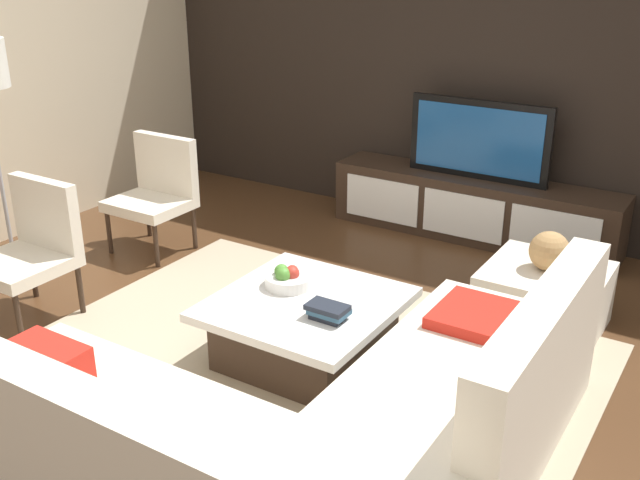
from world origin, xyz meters
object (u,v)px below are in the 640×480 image
(book_stack, at_px, (328,311))
(fruit_bowl, at_px, (288,278))
(decorative_ball, at_px, (549,251))
(media_console, at_px, (473,208))
(accent_chair_far, at_px, (157,187))
(accent_chair_near, at_px, (32,243))
(coffee_table, at_px, (306,328))
(ottoman, at_px, (543,299))
(sectional_couch, at_px, (302,440))
(television, at_px, (479,140))

(book_stack, bearing_deg, fruit_bowl, 151.62)
(decorative_ball, bearing_deg, fruit_bowl, -140.82)
(media_console, relative_size, accent_chair_far, 2.66)
(fruit_bowl, relative_size, book_stack, 1.28)
(accent_chair_near, bearing_deg, fruit_bowl, 8.56)
(coffee_table, relative_size, accent_chair_near, 1.14)
(ottoman, height_order, decorative_ball, decorative_ball)
(coffee_table, bearing_deg, sectional_couch, -57.49)
(ottoman, bearing_deg, television, 127.55)
(sectional_couch, relative_size, coffee_table, 2.39)
(sectional_couch, distance_m, accent_chair_far, 3.05)
(accent_chair_far, bearing_deg, media_console, 45.21)
(book_stack, bearing_deg, television, 92.88)
(decorative_ball, relative_size, book_stack, 1.10)
(accent_chair_near, xyz_separation_m, accent_chair_far, (-0.12, 1.24, 0.01))
(sectional_couch, xyz_separation_m, book_stack, (-0.39, 0.83, 0.13))
(accent_chair_near, xyz_separation_m, book_stack, (1.98, 0.31, -0.06))
(coffee_table, distance_m, book_stack, 0.34)
(coffee_table, bearing_deg, accent_chair_far, 156.82)
(accent_chair_far, distance_m, decorative_ball, 2.93)
(coffee_table, height_order, decorative_ball, decorative_ball)
(coffee_table, height_order, book_stack, book_stack)
(coffee_table, relative_size, ottoman, 1.42)
(media_console, xyz_separation_m, ottoman, (0.93, -1.21, -0.05))
(ottoman, bearing_deg, fruit_bowl, -140.82)
(ottoman, distance_m, accent_chair_far, 2.94)
(decorative_ball, bearing_deg, media_console, 127.57)
(decorative_ball, bearing_deg, sectional_couch, -101.76)
(television, relative_size, decorative_ball, 4.67)
(television, distance_m, accent_chair_near, 3.32)
(fruit_bowl, xyz_separation_m, decorative_ball, (1.21, 0.99, 0.09))
(television, xyz_separation_m, ottoman, (0.93, -1.21, -0.61))
(television, relative_size, sectional_couch, 0.47)
(television, relative_size, accent_chair_near, 1.30)
(fruit_bowl, bearing_deg, sectional_couch, -53.04)
(sectional_couch, bearing_deg, accent_chair_far, 144.76)
(media_console, height_order, accent_chair_near, accent_chair_near)
(television, relative_size, fruit_bowl, 4.02)
(sectional_couch, distance_m, accent_chair_near, 2.43)
(accent_chair_near, height_order, decorative_ball, accent_chair_near)
(media_console, height_order, book_stack, media_console)
(book_stack, bearing_deg, coffee_table, 151.23)
(accent_chair_near, relative_size, decorative_ball, 3.61)
(ottoman, bearing_deg, accent_chair_near, -151.50)
(coffee_table, distance_m, accent_chair_far, 2.07)
(television, height_order, book_stack, television)
(accent_chair_far, bearing_deg, book_stack, -15.52)
(media_console, bearing_deg, accent_chair_far, -143.07)
(fruit_bowl, relative_size, accent_chair_far, 0.32)
(television, xyz_separation_m, coffee_table, (-0.10, -2.30, -0.61))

